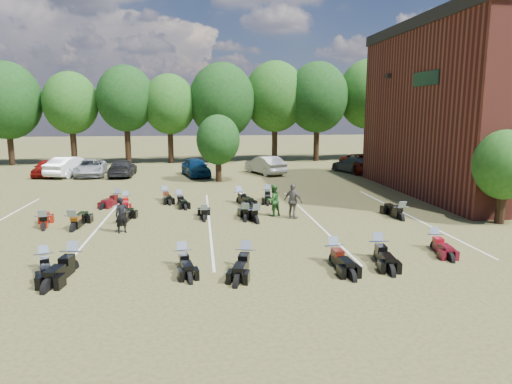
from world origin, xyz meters
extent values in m
plane|color=brown|center=(0.00, 0.00, 0.00)|extent=(160.00, 160.00, 0.00)
imported|color=maroon|center=(-15.57, 19.95, 0.68)|extent=(1.64, 4.01, 1.36)
imported|color=white|center=(-13.69, 19.80, 0.80)|extent=(3.27, 5.11, 1.59)
imported|color=#969A9F|center=(-12.14, 19.66, 0.67)|extent=(2.79, 5.08, 1.35)
imported|color=black|center=(-9.56, 19.21, 0.66)|extent=(1.85, 4.54, 1.32)
imported|color=navy|center=(-3.71, 18.53, 0.74)|extent=(2.71, 4.62, 1.47)
imported|color=#9D9D99|center=(2.02, 19.10, 0.75)|extent=(3.14, 4.84, 1.51)
imported|color=#541004|center=(10.40, 18.94, 0.78)|extent=(2.72, 5.66, 1.56)
imported|color=#37373C|center=(9.63, 19.11, 0.67)|extent=(3.22, 4.96, 1.34)
imported|color=black|center=(-6.77, 1.45, 0.78)|extent=(0.67, 0.58, 1.55)
imported|color=#276124|center=(0.22, 3.81, 0.79)|extent=(0.95, 0.87, 1.58)
imported|color=#5F5952|center=(1.08, 3.11, 0.87)|extent=(1.02, 1.03, 1.75)
cube|color=black|center=(9.35, 12.00, 7.50)|extent=(0.30, 0.40, 0.30)
cube|color=black|center=(9.47, 7.00, 7.00)|extent=(0.06, 3.00, 0.80)
cylinder|color=black|center=(-21.00, 29.00, 2.04)|extent=(0.58, 0.58, 4.08)
ellipsoid|color=#1E4C19|center=(-21.00, 29.00, 6.33)|extent=(6.00, 6.00, 6.90)
cylinder|color=black|center=(-16.00, 29.00, 2.04)|extent=(0.58, 0.58, 4.08)
ellipsoid|color=#1E4C19|center=(-16.00, 29.00, 6.33)|extent=(6.00, 6.00, 6.90)
cylinder|color=black|center=(-11.00, 29.00, 2.04)|extent=(0.57, 0.58, 4.08)
ellipsoid|color=#1E4C19|center=(-11.00, 29.00, 6.33)|extent=(6.00, 6.00, 6.90)
cylinder|color=black|center=(-6.00, 29.00, 2.04)|extent=(0.57, 0.58, 4.08)
ellipsoid|color=#1E4C19|center=(-6.00, 29.00, 6.33)|extent=(6.00, 6.00, 6.90)
cylinder|color=black|center=(-1.00, 29.00, 2.04)|extent=(0.58, 0.58, 4.08)
ellipsoid|color=#1E4C19|center=(-1.00, 29.00, 6.33)|extent=(6.00, 6.00, 6.90)
cylinder|color=black|center=(4.00, 29.00, 2.04)|extent=(0.57, 0.58, 4.08)
ellipsoid|color=#1E4C19|center=(4.00, 29.00, 6.33)|extent=(6.00, 6.00, 6.90)
cylinder|color=black|center=(9.00, 29.00, 2.04)|extent=(0.57, 0.58, 4.08)
ellipsoid|color=#1E4C19|center=(9.00, 29.00, 6.33)|extent=(6.00, 6.00, 6.90)
cylinder|color=black|center=(14.00, 29.00, 2.04)|extent=(0.57, 0.58, 4.08)
ellipsoid|color=#1E4C19|center=(14.00, 29.00, 6.33)|extent=(6.00, 6.00, 6.90)
cylinder|color=black|center=(19.00, 29.00, 2.04)|extent=(0.58, 0.58, 4.08)
ellipsoid|color=#1E4C19|center=(19.00, 29.00, 6.33)|extent=(6.00, 6.00, 6.90)
cylinder|color=black|center=(24.00, 29.00, 2.04)|extent=(0.58, 0.58, 4.08)
ellipsoid|color=#1E4C19|center=(24.00, 29.00, 6.33)|extent=(6.00, 6.00, 6.90)
cylinder|color=black|center=(10.50, 1.00, 0.85)|extent=(0.24, 0.24, 1.71)
sphere|color=#1E4C19|center=(10.50, 1.00, 2.76)|extent=(2.80, 2.80, 2.80)
cylinder|color=black|center=(-2.00, 15.50, 0.95)|extent=(0.24, 0.24, 1.90)
sphere|color=#1E4C19|center=(-2.00, 15.50, 3.10)|extent=(3.20, 3.20, 3.20)
cube|color=silver|center=(-8.00, 3.00, 0.01)|extent=(0.10, 14.00, 0.01)
cube|color=silver|center=(-3.00, 3.00, 0.01)|extent=(0.10, 14.00, 0.01)
cube|color=silver|center=(2.00, 3.00, 0.01)|extent=(0.10, 14.00, 0.01)
cube|color=silver|center=(7.00, 3.00, 0.01)|extent=(0.10, 14.00, 0.01)
camera|label=1|loc=(-3.40, -18.22, 5.19)|focal=32.00mm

